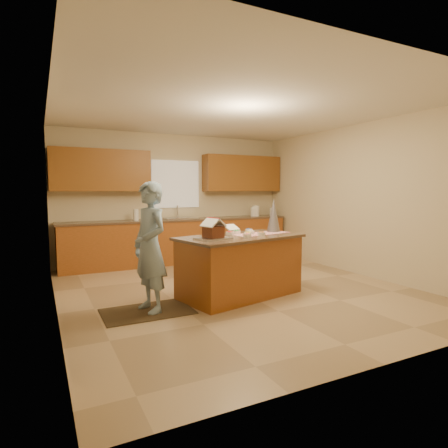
{
  "coord_description": "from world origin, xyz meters",
  "views": [
    {
      "loc": [
        -2.66,
        -4.91,
        1.52
      ],
      "look_at": [
        -0.1,
        0.2,
        1.0
      ],
      "focal_mm": 29.81,
      "sensor_mm": 36.0,
      "label": 1
    }
  ],
  "objects_px": {
    "island_base": "(240,267)",
    "boy": "(150,247)",
    "gingerbread_house": "(213,230)",
    "tinsel_tree": "(274,215)"
  },
  "relations": [
    {
      "from": "island_base",
      "to": "boy",
      "type": "distance_m",
      "value": 1.41
    },
    {
      "from": "boy",
      "to": "gingerbread_house",
      "type": "distance_m",
      "value": 0.86
    },
    {
      "from": "island_base",
      "to": "tinsel_tree",
      "type": "distance_m",
      "value": 1.03
    },
    {
      "from": "gingerbread_house",
      "to": "island_base",
      "type": "bearing_deg",
      "value": 17.78
    },
    {
      "from": "tinsel_tree",
      "to": "gingerbread_house",
      "type": "xyz_separation_m",
      "value": [
        -1.21,
        -0.37,
        -0.14
      ]
    },
    {
      "from": "island_base",
      "to": "gingerbread_house",
      "type": "bearing_deg",
      "value": -174.81
    },
    {
      "from": "boy",
      "to": "tinsel_tree",
      "type": "bearing_deg",
      "value": 84.79
    },
    {
      "from": "boy",
      "to": "gingerbread_house",
      "type": "bearing_deg",
      "value": 72.89
    },
    {
      "from": "boy",
      "to": "island_base",
      "type": "bearing_deg",
      "value": 80.78
    },
    {
      "from": "tinsel_tree",
      "to": "gingerbread_house",
      "type": "bearing_deg",
      "value": -163.11
    }
  ]
}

